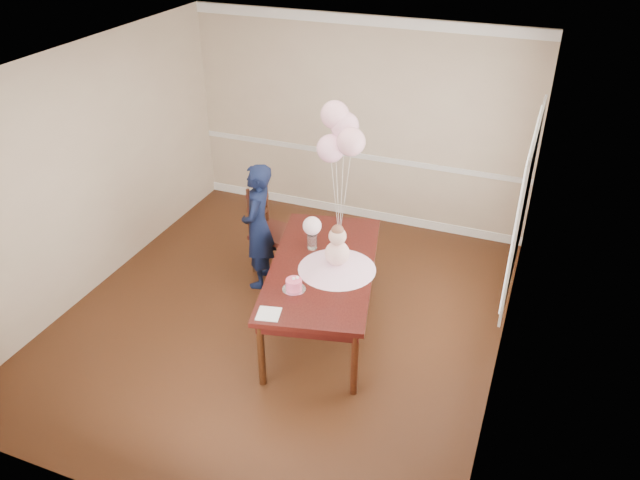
# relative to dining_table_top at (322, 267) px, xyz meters

# --- Properties ---
(floor) EXTENTS (4.50, 5.00, 0.00)m
(floor) POSITION_rel_dining_table_top_xyz_m (-0.45, -0.04, -0.74)
(floor) COLOR black
(floor) RESTS_ON ground
(ceiling) EXTENTS (4.50, 5.00, 0.02)m
(ceiling) POSITION_rel_dining_table_top_xyz_m (-0.45, -0.04, 1.96)
(ceiling) COLOR white
(ceiling) RESTS_ON wall_back
(wall_back) EXTENTS (4.50, 0.02, 2.70)m
(wall_back) POSITION_rel_dining_table_top_xyz_m (-0.45, 2.46, 0.61)
(wall_back) COLOR tan
(wall_back) RESTS_ON floor
(wall_front) EXTENTS (4.50, 0.02, 2.70)m
(wall_front) POSITION_rel_dining_table_top_xyz_m (-0.45, -2.54, 0.61)
(wall_front) COLOR tan
(wall_front) RESTS_ON floor
(wall_left) EXTENTS (0.02, 5.00, 2.70)m
(wall_left) POSITION_rel_dining_table_top_xyz_m (-2.70, -0.04, 0.61)
(wall_left) COLOR tan
(wall_left) RESTS_ON floor
(wall_right) EXTENTS (0.02, 5.00, 2.70)m
(wall_right) POSITION_rel_dining_table_top_xyz_m (1.80, -0.04, 0.61)
(wall_right) COLOR tan
(wall_right) RESTS_ON floor
(chair_rail_trim) EXTENTS (4.50, 0.02, 0.07)m
(chair_rail_trim) POSITION_rel_dining_table_top_xyz_m (-0.45, 2.45, 0.16)
(chair_rail_trim) COLOR silver
(chair_rail_trim) RESTS_ON wall_back
(crown_molding) EXTENTS (4.50, 0.02, 0.12)m
(crown_molding) POSITION_rel_dining_table_top_xyz_m (-0.45, 2.45, 1.89)
(crown_molding) COLOR white
(crown_molding) RESTS_ON wall_back
(baseboard_trim) EXTENTS (4.50, 0.02, 0.12)m
(baseboard_trim) POSITION_rel_dining_table_top_xyz_m (-0.45, 2.45, -0.68)
(baseboard_trim) COLOR white
(baseboard_trim) RESTS_ON floor
(window_frame) EXTENTS (0.02, 1.66, 1.56)m
(window_frame) POSITION_rel_dining_table_top_xyz_m (1.78, 0.46, 0.81)
(window_frame) COLOR silver
(window_frame) RESTS_ON wall_right
(window_blinds) EXTENTS (0.01, 1.50, 1.40)m
(window_blinds) POSITION_rel_dining_table_top_xyz_m (1.76, 0.46, 0.81)
(window_blinds) COLOR white
(window_blinds) RESTS_ON wall_right
(dining_table_top) EXTENTS (1.45, 2.22, 0.05)m
(dining_table_top) POSITION_rel_dining_table_top_xyz_m (0.00, 0.00, 0.00)
(dining_table_top) COLOR black
(dining_table_top) RESTS_ON table_leg_fl
(table_apron) EXTENTS (1.33, 2.09, 0.10)m
(table_apron) POSITION_rel_dining_table_top_xyz_m (-0.00, 0.00, -0.08)
(table_apron) COLOR black
(table_apron) RESTS_ON table_leg_fl
(table_leg_fl) EXTENTS (0.09, 0.09, 0.71)m
(table_leg_fl) POSITION_rel_dining_table_top_xyz_m (-0.21, -1.01, -0.38)
(table_leg_fl) COLOR black
(table_leg_fl) RESTS_ON floor
(table_leg_fr) EXTENTS (0.09, 0.09, 0.71)m
(table_leg_fr) POSITION_rel_dining_table_top_xyz_m (0.63, -0.82, -0.38)
(table_leg_fr) COLOR black
(table_leg_fr) RESTS_ON floor
(table_leg_bl) EXTENTS (0.09, 0.09, 0.71)m
(table_leg_bl) POSITION_rel_dining_table_top_xyz_m (-0.63, 0.82, -0.38)
(table_leg_bl) COLOR black
(table_leg_bl) RESTS_ON floor
(table_leg_br) EXTENTS (0.09, 0.09, 0.71)m
(table_leg_br) POSITION_rel_dining_table_top_xyz_m (0.21, 1.01, -0.38)
(table_leg_br) COLOR black
(table_leg_br) RESTS_ON floor
(baby_skirt) EXTENTS (0.93, 0.93, 0.10)m
(baby_skirt) POSITION_rel_dining_table_top_xyz_m (0.16, -0.02, 0.08)
(baby_skirt) COLOR #FEBBDF
(baby_skirt) RESTS_ON dining_table_top
(baby_torso) EXTENTS (0.24, 0.24, 0.24)m
(baby_torso) POSITION_rel_dining_table_top_xyz_m (0.16, -0.02, 0.21)
(baby_torso) COLOR #FEA0C2
(baby_torso) RESTS_ON baby_skirt
(baby_head) EXTENTS (0.17, 0.17, 0.17)m
(baby_head) POSITION_rel_dining_table_top_xyz_m (0.16, -0.02, 0.40)
(baby_head) COLOR beige
(baby_head) RESTS_ON baby_torso
(baby_hair) EXTENTS (0.12, 0.12, 0.12)m
(baby_hair) POSITION_rel_dining_table_top_xyz_m (0.16, -0.02, 0.46)
(baby_hair) COLOR brown
(baby_hair) RESTS_ON baby_head
(cake_platter) EXTENTS (0.27, 0.27, 0.01)m
(cake_platter) POSITION_rel_dining_table_top_xyz_m (-0.10, -0.49, 0.03)
(cake_platter) COLOR silver
(cake_platter) RESTS_ON dining_table_top
(birthday_cake) EXTENTS (0.18, 0.18, 0.10)m
(birthday_cake) POSITION_rel_dining_table_top_xyz_m (-0.10, -0.49, 0.08)
(birthday_cake) COLOR #FF5079
(birthday_cake) RESTS_ON cake_platter
(cake_flower_a) EXTENTS (0.03, 0.03, 0.03)m
(cake_flower_a) POSITION_rel_dining_table_top_xyz_m (-0.10, -0.49, 0.15)
(cake_flower_a) COLOR white
(cake_flower_a) RESTS_ON birthday_cake
(cake_flower_b) EXTENTS (0.03, 0.03, 0.03)m
(cake_flower_b) POSITION_rel_dining_table_top_xyz_m (-0.07, -0.47, 0.15)
(cake_flower_b) COLOR white
(cake_flower_b) RESTS_ON birthday_cake
(rose_vase_near) EXTENTS (0.12, 0.12, 0.16)m
(rose_vase_near) POSITION_rel_dining_table_top_xyz_m (-0.22, 0.26, 0.11)
(rose_vase_near) COLOR white
(rose_vase_near) RESTS_ON dining_table_top
(roses_near) EXTENTS (0.19, 0.19, 0.19)m
(roses_near) POSITION_rel_dining_table_top_xyz_m (-0.22, 0.26, 0.29)
(roses_near) COLOR #F6CFD4
(roses_near) RESTS_ON rose_vase_near
(napkin) EXTENTS (0.24, 0.24, 0.01)m
(napkin) POSITION_rel_dining_table_top_xyz_m (-0.15, -0.92, 0.03)
(napkin) COLOR white
(napkin) RESTS_ON dining_table_top
(balloon_weight) EXTENTS (0.05, 0.05, 0.02)m
(balloon_weight) POSITION_rel_dining_table_top_xyz_m (-0.03, 0.57, 0.04)
(balloon_weight) COLOR silver
(balloon_weight) RESTS_ON dining_table_top
(balloon_a) EXTENTS (0.29, 0.29, 0.29)m
(balloon_a) POSITION_rel_dining_table_top_xyz_m (-0.12, 0.55, 1.05)
(balloon_a) COLOR #FFB4D3
(balloon_a) RESTS_ON balloon_ribbon_a
(balloon_b) EXTENTS (0.29, 0.29, 0.29)m
(balloon_b) POSITION_rel_dining_table_top_xyz_m (0.09, 0.54, 1.15)
(balloon_b) COLOR #E8A4B4
(balloon_b) RESTS_ON balloon_ribbon_b
(balloon_c) EXTENTS (0.29, 0.29, 0.29)m
(balloon_c) POSITION_rel_dining_table_top_xyz_m (-0.03, 0.67, 1.25)
(balloon_c) COLOR #E09EB7
(balloon_c) RESTS_ON balloon_ribbon_c
(balloon_d) EXTENTS (0.29, 0.29, 0.29)m
(balloon_d) POSITION_rel_dining_table_top_xyz_m (-0.13, 0.67, 1.35)
(balloon_d) COLOR #EAA5BA
(balloon_d) RESTS_ON balloon_ribbon_d
(balloon_ribbon_a) EXTENTS (0.09, 0.02, 0.85)m
(balloon_ribbon_a) POSITION_rel_dining_table_top_xyz_m (-0.08, 0.56, 0.46)
(balloon_ribbon_a) COLOR white
(balloon_ribbon_a) RESTS_ON balloon_weight
(balloon_ribbon_b) EXTENTS (0.11, 0.03, 0.95)m
(balloon_ribbon_b) POSITION_rel_dining_table_top_xyz_m (0.03, 0.56, 0.51)
(balloon_ribbon_b) COLOR silver
(balloon_ribbon_b) RESTS_ON balloon_weight
(balloon_ribbon_c) EXTENTS (0.01, 0.10, 1.06)m
(balloon_ribbon_c) POSITION_rel_dining_table_top_xyz_m (-0.03, 0.62, 0.57)
(balloon_ribbon_c) COLOR white
(balloon_ribbon_c) RESTS_ON balloon_weight
(balloon_ribbon_d) EXTENTS (0.11, 0.09, 1.16)m
(balloon_ribbon_d) POSITION_rel_dining_table_top_xyz_m (-0.08, 0.62, 0.62)
(balloon_ribbon_d) COLOR white
(balloon_ribbon_d) RESTS_ON balloon_weight
(dining_chair_seat) EXTENTS (0.52, 0.52, 0.05)m
(dining_chair_seat) POSITION_rel_dining_table_top_xyz_m (-0.92, 0.84, -0.26)
(dining_chair_seat) COLOR #3B1510
(dining_chair_seat) RESTS_ON chair_leg_fl
(chair_leg_fl) EXTENTS (0.05, 0.05, 0.46)m
(chair_leg_fl) POSITION_rel_dining_table_top_xyz_m (-1.13, 0.66, -0.51)
(chair_leg_fl) COLOR #371E0F
(chair_leg_fl) RESTS_ON floor
(chair_leg_fr) EXTENTS (0.05, 0.05, 0.46)m
(chair_leg_fr) POSITION_rel_dining_table_top_xyz_m (-0.75, 0.63, -0.51)
(chair_leg_fr) COLOR #38200F
(chair_leg_fr) RESTS_ON floor
(chair_leg_bl) EXTENTS (0.05, 0.05, 0.46)m
(chair_leg_bl) POSITION_rel_dining_table_top_xyz_m (-1.10, 1.05, -0.51)
(chair_leg_bl) COLOR #3C1610
(chair_leg_bl) RESTS_ON floor
(chair_leg_br) EXTENTS (0.05, 0.05, 0.46)m
(chair_leg_br) POSITION_rel_dining_table_top_xyz_m (-0.71, 1.01, -0.51)
(chair_leg_br) COLOR #3A1610
(chair_leg_br) RESTS_ON floor
(chair_back_post_l) EXTENTS (0.05, 0.05, 0.60)m
(chair_back_post_l) POSITION_rel_dining_table_top_xyz_m (-1.15, 0.66, 0.06)
(chair_back_post_l) COLOR #34180E
(chair_back_post_l) RESTS_ON dining_chair_seat
(chair_back_post_r) EXTENTS (0.05, 0.05, 0.60)m
(chair_back_post_r) POSITION_rel_dining_table_top_xyz_m (-1.12, 1.05, 0.06)
(chair_back_post_r) COLOR #3A1B0F
(chair_back_post_r) RESTS_ON dining_chair_seat
(chair_slat_low) EXTENTS (0.07, 0.43, 0.05)m
(chair_slat_low) POSITION_rel_dining_table_top_xyz_m (-1.14, 0.86, -0.07)
(chair_slat_low) COLOR #33180E
(chair_slat_low) RESTS_ON dining_chair_seat
(chair_slat_mid) EXTENTS (0.07, 0.43, 0.05)m
(chair_slat_mid) POSITION_rel_dining_table_top_xyz_m (-1.14, 0.86, 0.10)
(chair_slat_mid) COLOR #3A1510
(chair_slat_mid) RESTS_ON dining_chair_seat
(chair_slat_top) EXTENTS (0.07, 0.43, 0.05)m
(chair_slat_top) POSITION_rel_dining_table_top_xyz_m (-1.14, 0.86, 0.27)
(chair_slat_top) COLOR black
(chair_slat_top) RESTS_ON dining_chair_seat
(woman) EXTENTS (0.46, 0.60, 1.49)m
(woman) POSITION_rel_dining_table_top_xyz_m (-0.97, 0.50, 0.00)
(woman) COLOR black
(woman) RESTS_ON floor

